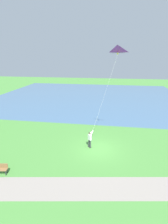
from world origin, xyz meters
name	(u,v)px	position (x,y,z in m)	size (l,w,h in m)	color
ground_plane	(97,149)	(0.00, 0.00, 0.00)	(120.00, 120.00, 0.00)	#4C8E3D
lake_water	(89,96)	(24.39, 4.00, 0.00)	(36.00, 44.00, 0.01)	#476B8E
walkway_path	(63,188)	(-6.07, 2.00, 0.01)	(2.40, 32.00, 0.02)	gray
person_kite_flyer	(90,138)	(0.20, 0.81, 1.05)	(0.59, 0.60, 1.83)	#232328
flying_kite	(117,50)	(2.34, -1.56, 9.78)	(2.39, 2.90, 8.54)	purple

